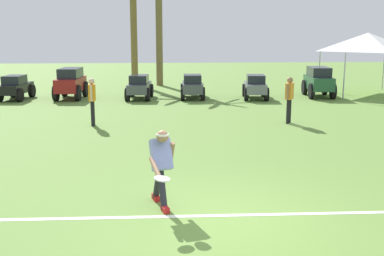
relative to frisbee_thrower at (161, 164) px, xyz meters
name	(u,v)px	position (x,y,z in m)	size (l,w,h in m)	color
ground_plane	(225,221)	(1.03, -0.68, -0.80)	(80.00, 80.00, 0.00)	olive
field_line_paint	(223,215)	(1.03, -0.46, -0.79)	(26.15, 0.11, 0.01)	white
frisbee_thrower	(161,164)	(0.00, 0.00, 0.00)	(0.47, 1.13, 1.42)	#23232D
frisbee_in_flight	(162,179)	(0.01, -0.81, -0.02)	(0.32, 0.32, 0.06)	white
teammate_near_sideline	(92,97)	(-2.21, 7.67, 0.14)	(0.21, 0.49, 1.56)	black
teammate_midfield	(289,96)	(4.32, 7.64, 0.14)	(0.35, 0.46, 1.56)	black
parked_car_slot_a	(16,87)	(-6.53, 14.14, -0.23)	(1.27, 2.27, 1.10)	black
parked_car_slot_b	(71,83)	(-4.08, 14.25, -0.05)	(1.29, 2.40, 1.40)	maroon
parked_car_slot_c	(139,87)	(-0.93, 13.97, -0.23)	(1.25, 2.27, 1.10)	#474C51
parked_car_slot_d	(192,86)	(1.50, 14.00, -0.23)	(1.17, 2.24, 1.10)	#474C51
parked_car_slot_e	(255,86)	(4.38, 13.69, -0.23)	(1.32, 2.29, 1.10)	slate
parked_car_slot_f	(319,81)	(7.50, 14.15, -0.05)	(1.37, 2.43, 1.40)	#235133
palm_tree_far_left	(134,23)	(-1.43, 19.95, 2.69)	(3.60, 3.55, 5.96)	brown
palm_tree_left_of_centre	(159,16)	(0.02, 19.54, 3.07)	(3.32, 3.36, 6.73)	brown
event_tent	(368,42)	(10.12, 15.04, 1.74)	(3.65, 3.65, 2.98)	#B2B5BA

